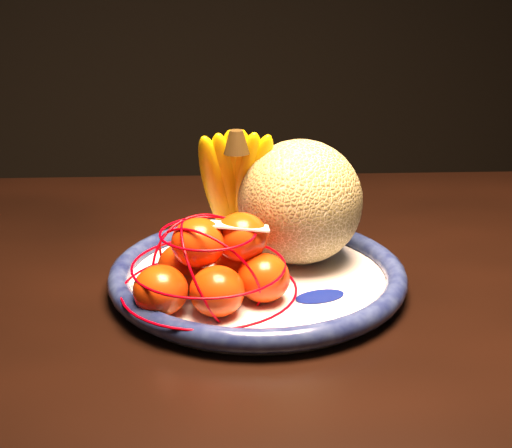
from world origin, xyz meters
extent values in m
cube|color=black|center=(-0.01, 0.10, 0.76)|extent=(1.66, 1.12, 0.04)
cylinder|color=white|center=(0.08, 0.11, 0.78)|extent=(0.30, 0.30, 0.01)
torus|color=#070B37|center=(0.08, 0.11, 0.79)|extent=(0.33, 0.33, 0.02)
cylinder|color=white|center=(0.08, 0.11, 0.78)|extent=(0.14, 0.14, 0.00)
ellipsoid|color=navy|center=(0.14, 0.05, 0.79)|extent=(0.12, 0.08, 0.00)
ellipsoid|color=navy|center=(0.06, 0.19, 0.79)|extent=(0.06, 0.10, 0.00)
ellipsoid|color=navy|center=(-0.01, 0.11, 0.79)|extent=(0.10, 0.07, 0.00)
sphere|color=olive|center=(0.14, 0.15, 0.86)|extent=(0.14, 0.14, 0.14)
ellipsoid|color=#E4B300|center=(0.05, 0.18, 0.87)|extent=(0.08, 0.10, 0.16)
ellipsoid|color=#E4B300|center=(0.06, 0.18, 0.87)|extent=(0.07, 0.10, 0.16)
ellipsoid|color=#E4B300|center=(0.07, 0.18, 0.87)|extent=(0.05, 0.09, 0.17)
ellipsoid|color=#E4B300|center=(0.07, 0.18, 0.87)|extent=(0.04, 0.09, 0.17)
ellipsoid|color=#E4B300|center=(0.08, 0.18, 0.87)|extent=(0.06, 0.10, 0.16)
ellipsoid|color=#E4B300|center=(0.09, 0.18, 0.87)|extent=(0.07, 0.10, 0.16)
cone|color=black|center=(0.07, 0.18, 0.95)|extent=(0.03, 0.03, 0.03)
ellipsoid|color=#FA2F00|center=(-0.03, 0.04, 0.81)|extent=(0.05, 0.05, 0.05)
ellipsoid|color=#FA2F00|center=(0.03, 0.03, 0.81)|extent=(0.05, 0.05, 0.05)
ellipsoid|color=#FA2F00|center=(0.08, 0.05, 0.81)|extent=(0.05, 0.05, 0.05)
ellipsoid|color=#FA2F00|center=(0.00, 0.09, 0.81)|extent=(0.05, 0.05, 0.05)
ellipsoid|color=#FA2F00|center=(0.06, 0.09, 0.81)|extent=(0.05, 0.05, 0.05)
ellipsoid|color=#FA2F00|center=(0.01, 0.06, 0.85)|extent=(0.05, 0.05, 0.05)
ellipsoid|color=#FA2F00|center=(0.06, 0.07, 0.85)|extent=(0.05, 0.05, 0.05)
torus|color=#C3000B|center=(0.02, 0.06, 0.80)|extent=(0.18, 0.18, 0.00)
torus|color=#C3000B|center=(0.02, 0.06, 0.83)|extent=(0.16, 0.16, 0.00)
torus|color=#C3000B|center=(0.02, 0.06, 0.86)|extent=(0.10, 0.10, 0.00)
torus|color=#C3000B|center=(0.02, 0.06, 0.82)|extent=(0.13, 0.09, 0.11)
torus|color=#C3000B|center=(0.02, 0.06, 0.82)|extent=(0.08, 0.13, 0.11)
torus|color=#C3000B|center=(0.02, 0.06, 0.82)|extent=(0.13, 0.12, 0.11)
cube|color=white|center=(0.05, 0.06, 0.87)|extent=(0.07, 0.04, 0.01)
camera|label=1|loc=(-0.04, -0.59, 1.11)|focal=50.00mm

